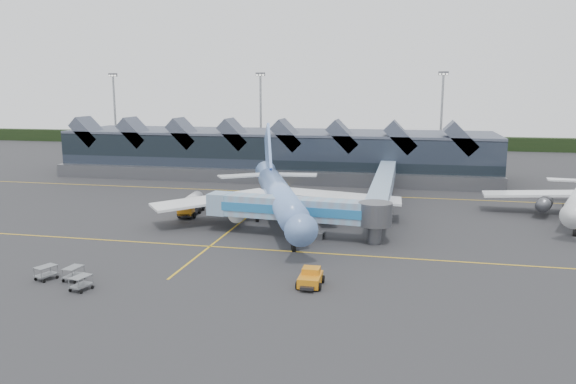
% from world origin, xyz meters
% --- Properties ---
extents(ground, '(260.00, 260.00, 0.00)m').
position_xyz_m(ground, '(0.00, 0.00, 0.00)').
color(ground, '#262629').
rests_on(ground, ground).
extents(taxi_stripes, '(120.00, 60.00, 0.01)m').
position_xyz_m(taxi_stripes, '(0.00, 10.00, 0.01)').
color(taxi_stripes, gold).
rests_on(taxi_stripes, ground).
extents(tree_line_far, '(260.00, 4.00, 4.00)m').
position_xyz_m(tree_line_far, '(0.00, 110.00, 2.00)').
color(tree_line_far, black).
rests_on(tree_line_far, ground).
extents(terminal, '(90.00, 22.25, 12.52)m').
position_xyz_m(terminal, '(-5.07, 47.35, 4.88)').
color(terminal, black).
rests_on(terminal, ground).
extents(light_masts, '(132.40, 42.56, 22.45)m').
position_xyz_m(light_masts, '(21.00, 62.80, 12.49)').
color(light_masts, '#95999E').
rests_on(light_masts, ground).
extents(main_airliner, '(33.83, 39.80, 13.20)m').
position_xyz_m(main_airliner, '(4.94, 6.62, 3.88)').
color(main_airliner, '#74A0EA').
rests_on(main_airliner, ground).
extents(jet_bridge, '(23.67, 5.62, 5.12)m').
position_xyz_m(jet_bridge, '(10.54, -1.61, 3.48)').
color(jet_bridge, '#7BA9CD').
rests_on(jet_bridge, ground).
extents(fuel_truck, '(3.22, 8.62, 2.86)m').
position_xyz_m(fuel_truck, '(-8.68, 8.15, 1.60)').
color(fuel_truck, black).
rests_on(fuel_truck, ground).
extents(pushback_tug, '(2.39, 3.75, 1.64)m').
position_xyz_m(pushback_tug, '(13.96, -18.74, 0.74)').
color(pushback_tug, orange).
rests_on(pushback_tug, ground).
extents(baggage_carts, '(6.82, 4.39, 1.36)m').
position_xyz_m(baggage_carts, '(-8.97, -23.03, 0.77)').
color(baggage_carts, gray).
rests_on(baggage_carts, ground).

